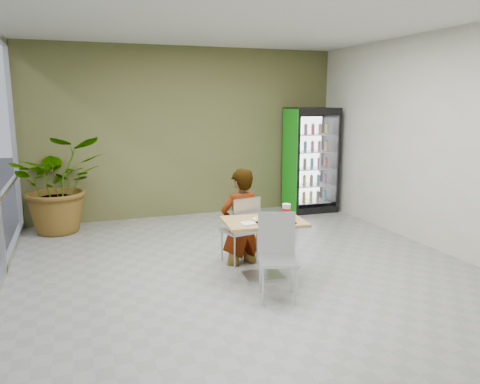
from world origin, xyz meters
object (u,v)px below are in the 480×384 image
potted_plant (59,184)px  soda_cup (286,211)px  chair_far (243,225)px  chair_near (277,249)px  beverage_fridge (311,160)px  seated_woman (240,227)px  dining_table (264,237)px  cafeteria_tray (276,223)px

potted_plant → soda_cup: bearing=-49.2°
chair_far → chair_near: (-0.00, -1.14, 0.01)m
beverage_fridge → chair_near: bearing=-121.1°
chair_far → potted_plant: size_ratio=0.57×
chair_near → seated_woman: size_ratio=0.59×
chair_near → potted_plant: potted_plant is taller
dining_table → chair_far: size_ratio=1.11×
chair_near → seated_woman: bearing=108.7°
chair_near → soda_cup: 0.71m
dining_table → chair_near: 0.57m
cafeteria_tray → dining_table: bearing=109.0°
chair_far → dining_table: bearing=84.8°
potted_plant → seated_woman: bearing=-47.1°
soda_cup → cafeteria_tray: soda_cup is taller
seated_woman → chair_far: bearing=101.8°
seated_woman → dining_table: bearing=86.1°
cafeteria_tray → beverage_fridge: 4.03m
chair_near → soda_cup: bearing=73.9°
cafeteria_tray → beverage_fridge: bearing=56.3°
soda_cup → potted_plant: potted_plant is taller
chair_far → soda_cup: bearing=109.3°
dining_table → beverage_fridge: size_ratio=0.50×
soda_cup → cafeteria_tray: 0.30m
chair_near → soda_cup: (0.36, 0.54, 0.28)m
cafeteria_tray → beverage_fridge: size_ratio=0.19×
chair_near → seated_woman: (-0.02, 1.19, -0.05)m
chair_near → seated_woman: 1.19m
cafeteria_tray → soda_cup: bearing=40.0°
chair_near → chair_far: bearing=107.7°
cafeteria_tray → beverage_fridge: beverage_fridge is taller
dining_table → potted_plant: bearing=127.8°
soda_cup → cafeteria_tray: bearing=-140.0°
seated_woman → beverage_fridge: size_ratio=0.78×
chair_near → cafeteria_tray: (0.14, 0.35, 0.20)m
seated_woman → chair_near: bearing=79.1°
cafeteria_tray → beverage_fridge: (2.23, 3.34, 0.27)m
seated_woman → potted_plant: 3.46m
dining_table → seated_woman: size_ratio=0.64×
dining_table → seated_woman: seated_woman is taller
soda_cup → cafeteria_tray: size_ratio=0.47×
chair_far → soda_cup: soda_cup is taller
chair_near → beverage_fridge: 4.42m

